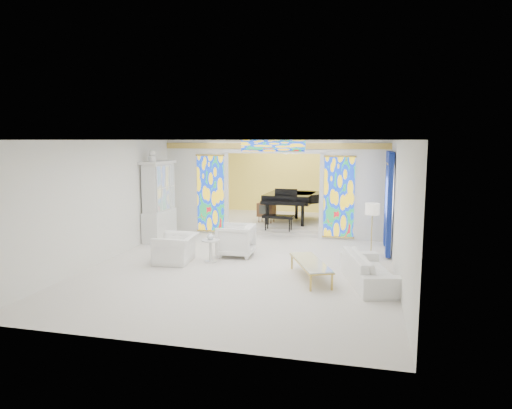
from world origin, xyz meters
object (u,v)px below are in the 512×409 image
(coffee_table, at_px, (310,263))
(tv_console, at_px, (266,210))
(sofa, at_px, (371,269))
(grand_piano, at_px, (294,198))
(china_cabinet, at_px, (159,202))
(armchair_right, at_px, (236,240))
(armchair_left, at_px, (176,249))

(coffee_table, bearing_deg, tv_console, 111.48)
(tv_console, bearing_deg, coffee_table, -57.92)
(sofa, xyz_separation_m, grand_piano, (-2.55, 6.02, 0.68))
(coffee_table, xyz_separation_m, grand_piano, (-1.28, 5.98, 0.64))
(grand_piano, bearing_deg, coffee_table, -74.95)
(china_cabinet, height_order, tv_console, china_cabinet)
(armchair_right, bearing_deg, tv_console, 178.66)
(armchair_left, bearing_deg, armchair_right, 121.95)
(china_cabinet, bearing_deg, tv_console, 44.76)
(armchair_left, distance_m, coffee_table, 3.44)
(armchair_left, xyz_separation_m, armchair_right, (1.26, 0.95, 0.07))
(china_cabinet, bearing_deg, sofa, -25.17)
(sofa, xyz_separation_m, tv_console, (-3.45, 5.59, 0.30))
(china_cabinet, xyz_separation_m, grand_piano, (3.62, 3.12, -0.17))
(sofa, relative_size, coffee_table, 1.19)
(grand_piano, height_order, tv_console, grand_piano)
(china_cabinet, relative_size, armchair_left, 2.58)
(armchair_right, distance_m, coffee_table, 2.63)
(tv_console, bearing_deg, china_cabinet, -124.64)
(china_cabinet, bearing_deg, grand_piano, 40.77)
(armchair_left, distance_m, armchair_right, 1.58)
(coffee_table, bearing_deg, armchair_left, 170.04)
(armchair_left, bearing_deg, sofa, 77.36)
(china_cabinet, xyz_separation_m, armchair_left, (1.51, -2.26, -0.83))
(armchair_left, relative_size, armchair_right, 1.16)
(armchair_right, xyz_separation_m, sofa, (3.39, -1.58, -0.10))
(armchair_left, height_order, tv_console, tv_console)
(grand_piano, xyz_separation_m, tv_console, (-0.91, -0.43, -0.38))
(grand_piano, bearing_deg, tv_console, -151.59)
(china_cabinet, xyz_separation_m, sofa, (6.17, -2.90, -0.86))
(armchair_right, xyz_separation_m, coffee_table, (2.13, -1.54, -0.06))
(armchair_left, relative_size, sofa, 0.49)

